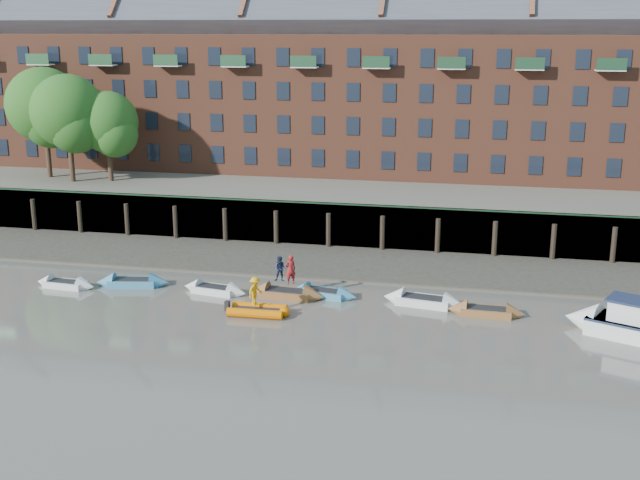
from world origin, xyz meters
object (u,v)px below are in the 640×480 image
(person_rower_b, at_px, (280,269))
(rowboat_4, at_px, (324,293))
(rowboat_3, at_px, (287,294))
(motor_launch, at_px, (619,323))
(rowboat_0, at_px, (65,284))
(rowboat_2, at_px, (215,290))
(rowboat_5, at_px, (424,301))
(rowboat_6, at_px, (486,311))
(person_rower_a, at_px, (290,269))
(rib_tender, at_px, (260,310))
(person_rib_crew, at_px, (255,291))
(rowboat_1, at_px, (133,282))

(person_rower_b, bearing_deg, rowboat_4, 2.14)
(rowboat_3, xyz_separation_m, motor_launch, (18.70, -2.21, 0.45))
(rowboat_4, xyz_separation_m, person_rower_b, (-2.59, -0.39, 1.49))
(rowboat_0, relative_size, rowboat_2, 0.94)
(rowboat_5, distance_m, rowboat_6, 3.75)
(rowboat_2, bearing_deg, person_rower_a, 9.86)
(motor_launch, bearing_deg, rib_tender, 26.70)
(rowboat_5, distance_m, person_rib_crew, 9.96)
(rowboat_2, relative_size, rowboat_5, 0.87)
(motor_launch, bearing_deg, person_rib_crew, 26.52)
(motor_launch, relative_size, person_rower_b, 4.38)
(rowboat_5, height_order, person_rower_a, person_rower_a)
(rowboat_4, xyz_separation_m, rowboat_5, (6.07, -0.27, 0.03))
(rib_tender, bearing_deg, rowboat_2, 139.01)
(rowboat_4, relative_size, rib_tender, 1.25)
(rowboat_2, relative_size, rowboat_6, 1.00)
(person_rower_a, bearing_deg, rowboat_1, -34.15)
(person_rib_crew, bearing_deg, rowboat_1, 91.08)
(rowboat_1, bearing_deg, rowboat_4, -8.35)
(rowboat_3, bearing_deg, rowboat_2, -174.91)
(person_rower_a, bearing_deg, person_rower_b, -58.47)
(rib_tender, relative_size, person_rib_crew, 2.13)
(rib_tender, bearing_deg, rowboat_5, 20.50)
(rowboat_3, bearing_deg, rowboat_4, 20.62)
(rowboat_3, distance_m, person_rib_crew, 3.53)
(rowboat_1, height_order, person_rower_a, person_rower_a)
(motor_launch, height_order, person_rib_crew, person_rib_crew)
(rowboat_1, height_order, rowboat_2, rowboat_1)
(rowboat_0, relative_size, motor_launch, 0.60)
(rowboat_3, relative_size, person_rower_a, 2.71)
(rowboat_1, xyz_separation_m, rowboat_6, (21.88, -0.74, -0.01))
(rowboat_6, xyz_separation_m, person_rower_b, (-12.27, 0.87, 1.48))
(rowboat_3, height_order, rowboat_6, rowboat_3)
(rowboat_1, bearing_deg, rowboat_2, -13.13)
(rowboat_4, height_order, rowboat_5, rowboat_5)
(rowboat_1, xyz_separation_m, rowboat_5, (18.27, 0.26, 0.02))
(rowboat_2, distance_m, rowboat_6, 16.38)
(motor_launch, bearing_deg, person_rower_b, 16.35)
(rowboat_6, height_order, person_rib_crew, person_rib_crew)
(rowboat_0, height_order, rowboat_6, rowboat_6)
(rowboat_0, distance_m, person_rower_b, 13.78)
(motor_launch, bearing_deg, rowboat_0, 21.56)
(rowboat_3, distance_m, rowboat_5, 8.23)
(rowboat_6, bearing_deg, rowboat_3, 178.99)
(rowboat_6, height_order, rib_tender, rowboat_6)
(rowboat_0, bearing_deg, rowboat_6, 5.45)
(rowboat_0, relative_size, rib_tender, 1.18)
(rowboat_2, distance_m, rowboat_5, 12.76)
(rib_tender, height_order, person_rib_crew, person_rib_crew)
(rowboat_4, bearing_deg, motor_launch, 0.71)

